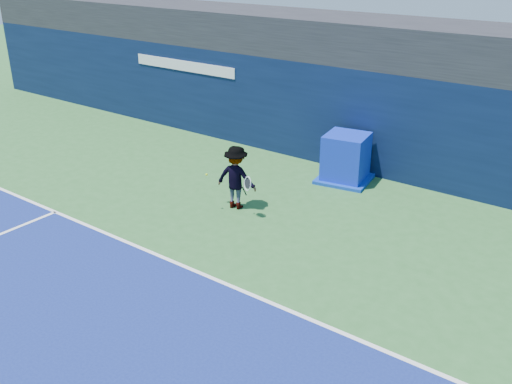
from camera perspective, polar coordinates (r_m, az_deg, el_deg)
ground at (r=10.18m, az=-16.77°, el=-15.17°), size 80.00×80.00×0.00m
baseline at (r=11.78m, az=-5.14°, el=-8.27°), size 24.00×0.10×0.01m
stadium_band at (r=17.46m, az=13.77°, el=14.34°), size 36.00×3.00×1.20m
back_wall_assembly at (r=17.01m, az=11.71°, el=7.02°), size 36.00×1.03×3.00m
equipment_cart at (r=16.28m, az=8.96°, el=3.21°), size 1.63×1.63×1.36m
tennis_player at (r=14.32m, az=-1.99°, el=1.47°), size 1.32×0.81×1.64m
tennis_ball at (r=14.12m, az=-4.96°, el=1.76°), size 0.06×0.06×0.06m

